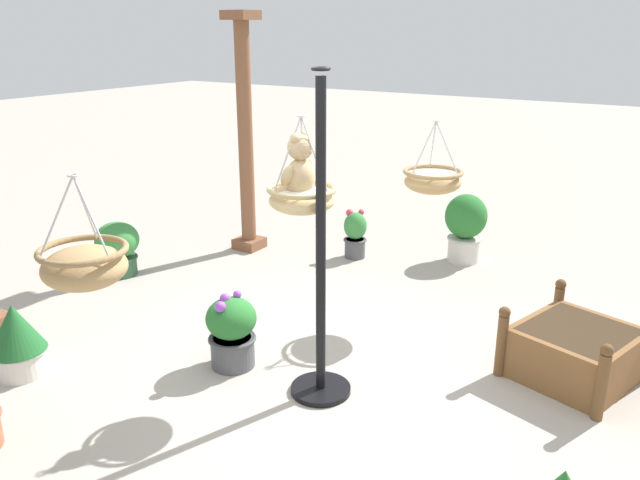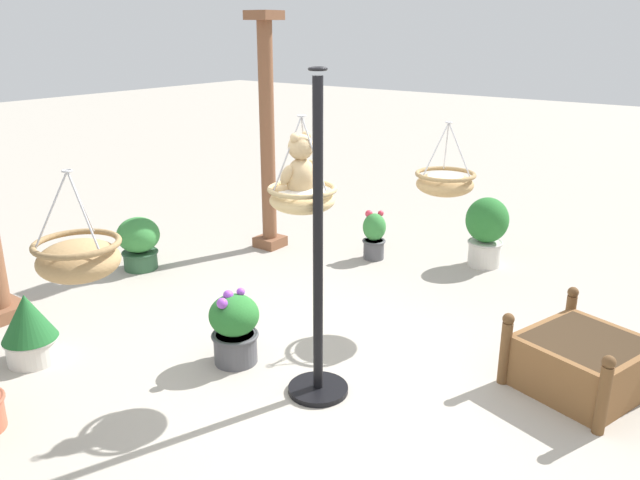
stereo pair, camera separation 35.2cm
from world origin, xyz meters
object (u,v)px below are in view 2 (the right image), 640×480
hanging_basket_with_teddy (302,198)px  display_pole_central (318,304)px  hanging_basket_left_high (78,258)px  potted_plant_tall_leafy (29,328)px  teddy_bear (299,169)px  wooden_planter_box (583,361)px  potted_plant_bushy_green (234,327)px  greenhouse_pillar_right (267,139)px  potted_plant_fern_front (139,242)px  potted_plant_broad_leaf (374,235)px  potted_plant_trailing_ivy (486,229)px  hanging_basket_right_low (445,182)px

hanging_basket_with_teddy → display_pole_central: bearing=-121.0°
hanging_basket_left_high → potted_plant_tall_leafy: hanging_basket_left_high is taller
teddy_bear → hanging_basket_left_high: size_ratio=0.71×
wooden_planter_box → potted_plant_bushy_green: 2.63m
potted_plant_bushy_green → greenhouse_pillar_right: bearing=35.4°
display_pole_central → potted_plant_fern_front: (0.82, 3.06, -0.39)m
potted_plant_bushy_green → potted_plant_broad_leaf: bearing=8.2°
potted_plant_trailing_ivy → hanging_basket_left_high: bearing=171.4°
teddy_bear → wooden_planter_box: 2.50m
teddy_bear → greenhouse_pillar_right: (2.09, 2.13, -0.29)m
hanging_basket_right_low → potted_plant_tall_leafy: hanging_basket_right_low is taller
greenhouse_pillar_right → potted_plant_tall_leafy: (-3.24, -0.31, -1.01)m
teddy_bear → potted_plant_broad_leaf: bearing=19.9°
display_pole_central → potted_plant_tall_leafy: bearing=115.6°
hanging_basket_with_teddy → greenhouse_pillar_right: 3.00m
greenhouse_pillar_right → hanging_basket_left_high: bearing=-154.9°
hanging_basket_with_teddy → greenhouse_pillar_right: (2.09, 2.16, -0.09)m
hanging_basket_left_high → potted_plant_trailing_ivy: hanging_basket_left_high is taller
display_pole_central → teddy_bear: size_ratio=5.00×
teddy_bear → potted_plant_tall_leafy: bearing=122.4°
hanging_basket_right_low → potted_plant_tall_leafy: bearing=140.9°
hanging_basket_with_teddy → greenhouse_pillar_right: size_ratio=0.25×
display_pole_central → hanging_basket_right_low: size_ratio=3.61×
wooden_planter_box → potted_plant_tall_leafy: size_ratio=1.89×
display_pole_central → hanging_basket_with_teddy: display_pole_central is taller
teddy_bear → potted_plant_trailing_ivy: bearing=-3.9°
teddy_bear → greenhouse_pillar_right: greenhouse_pillar_right is taller
display_pole_central → hanging_basket_right_low: display_pole_central is taller
wooden_planter_box → potted_plant_trailing_ivy: 2.54m
teddy_bear → potted_plant_trailing_ivy: size_ratio=0.59×
hanging_basket_right_low → potted_plant_fern_front: hanging_basket_right_low is taller
potted_plant_tall_leafy → potted_plant_trailing_ivy: bearing=-25.9°
teddy_bear → potted_plant_fern_front: teddy_bear is taller
wooden_planter_box → potted_plant_fern_front: (-0.39, 4.58, 0.09)m
hanging_basket_left_high → potted_plant_fern_front: 3.29m
potted_plant_broad_leaf → hanging_basket_right_low: bearing=-126.2°
greenhouse_pillar_right → wooden_planter_box: (-1.03, -3.93, -1.09)m
teddy_bear → hanging_basket_right_low: teddy_bear is taller
hanging_basket_right_low → greenhouse_pillar_right: 2.57m
potted_plant_fern_front → potted_plant_bushy_green: (-0.86, -2.27, -0.01)m
hanging_basket_left_high → potted_plant_bushy_green: hanging_basket_left_high is taller
potted_plant_bushy_green → wooden_planter_box: bearing=-61.6°
hanging_basket_right_low → potted_plant_fern_front: (-0.88, 3.16, -0.95)m
potted_plant_tall_leafy → potted_plant_broad_leaf: 3.75m
hanging_basket_left_high → potted_plant_trailing_ivy: (4.49, -0.68, -0.84)m
potted_plant_fern_front → potted_plant_trailing_ivy: 3.81m
greenhouse_pillar_right → potted_plant_trailing_ivy: greenhouse_pillar_right is taller
greenhouse_pillar_right → potted_plant_broad_leaf: greenhouse_pillar_right is taller
display_pole_central → teddy_bear: (0.15, 0.27, 0.90)m
potted_plant_fern_front → potted_plant_bushy_green: size_ratio=0.96×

